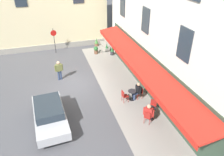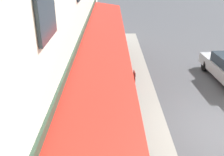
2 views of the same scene
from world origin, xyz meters
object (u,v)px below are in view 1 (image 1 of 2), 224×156
Objects in this scene: walking_pedestrian_in_olive at (59,69)px; potted_plant_entrance_left at (107,48)px; cafe_chair_red_back_row at (124,95)px; potted_plant_under_sign at (112,51)px; seated_patron_in_black at (137,90)px; potted_plant_entrance_right at (96,50)px; cafe_table_mid_terrace at (151,111)px; cafe_chair_red_facing_street at (148,116)px; no_parking_sign at (54,36)px; potted_plant_mid_terrace at (97,43)px; cafe_chair_red_near_door at (140,91)px; cafe_chair_red_corner_left at (153,105)px; seated_companion_in_red at (149,112)px; cafe_table_near_entrance at (132,94)px; parked_car_silver at (50,114)px.

walking_pedestrian_in_olive is 1.89× the size of potted_plant_entrance_left.
cafe_chair_red_back_row is 8.15m from potted_plant_under_sign.
potted_plant_entrance_left is (9.01, -1.35, -0.12)m from cafe_chair_red_back_row.
walking_pedestrian_in_olive is at bearing 48.77° from seated_patron_in_black.
potted_plant_entrance_right is 1.25m from potted_plant_entrance_left.
cafe_table_mid_terrace is 8.33m from walking_pedestrian_in_olive.
cafe_table_mid_terrace is 11.11m from potted_plant_entrance_left.
potted_plant_under_sign is (10.55, -1.02, -0.13)m from cafe_chair_red_facing_street.
potted_plant_entrance_right is at bearing 62.07° from potted_plant_under_sign.
no_parking_sign is 4.66m from potted_plant_mid_terrace.
cafe_chair_red_near_door and cafe_chair_red_facing_street have the same top height.
no_parking_sign is at bearing 24.03° from cafe_chair_red_corner_left.
potted_plant_entrance_right is (11.19, 0.63, -0.30)m from seated_companion_in_red.
cafe_table_near_entrance is at bearing -0.72° from cafe_chair_red_facing_street.
cafe_chair_red_back_row is 1.06× the size of potted_plant_under_sign.
no_parking_sign reaches higher than cafe_chair_red_corner_left.
potted_plant_under_sign is (7.99, -1.61, -0.13)m from cafe_chair_red_back_row.
cafe_chair_red_corner_left is 6.61m from parked_car_silver.
cafe_table_near_entrance is 0.95× the size of potted_plant_entrance_right.
potted_plant_entrance_left reaches higher than cafe_table_near_entrance.
cafe_chair_red_facing_street is 11.59m from potted_plant_entrance_left.
cafe_chair_red_back_row is at bearing -138.41° from walking_pedestrian_in_olive.
potted_plant_mid_terrace is at bearing 21.45° from potted_plant_under_sign.
potted_plant_under_sign is (10.39, -0.87, -0.30)m from seated_companion_in_red.
walking_pedestrian_in_olive is 0.38× the size of parked_car_silver.
walking_pedestrian_in_olive is (4.45, 4.63, 0.48)m from cafe_table_near_entrance.
cafe_chair_red_back_row is at bearing 94.59° from cafe_chair_red_near_door.
cafe_table_near_entrance is at bearing 2.73° from seated_companion_in_red.
cafe_table_mid_terrace is 0.29× the size of no_parking_sign.
cafe_chair_red_facing_street is 0.55× the size of walking_pedestrian_in_olive.
cafe_chair_red_back_row is 1.00× the size of cafe_chair_red_facing_street.
potted_plant_mid_terrace is at bearing -86.41° from no_parking_sign.
cafe_chair_red_near_door reaches higher than potted_plant_entrance_left.
no_parking_sign reaches higher than cafe_chair_red_near_door.
walking_pedestrian_in_olive is 5.37m from parked_car_silver.
potted_plant_under_sign is at bearing -37.60° from parked_car_silver.
cafe_chair_red_back_row is at bearing 179.26° from potted_plant_entrance_right.
cafe_table_mid_terrace is at bearing 139.92° from cafe_chair_red_corner_left.
potted_plant_mid_terrace is (6.04, -4.61, -0.48)m from walking_pedestrian_in_olive.
cafe_chair_red_facing_street is 13.63m from no_parking_sign.
cafe_chair_red_corner_left is 13.07m from no_parking_sign.
cafe_table_mid_terrace is 0.63m from cafe_chair_red_corner_left.
cafe_table_near_entrance is 0.57× the size of seated_patron_in_black.
cafe_table_near_entrance is at bearing 172.94° from potted_plant_under_sign.
potted_plant_entrance_left is 0.87× the size of potted_plant_mid_terrace.
cafe_chair_red_back_row is 1.15× the size of potted_plant_entrance_right.
cafe_chair_red_facing_street reaches higher than potted_plant_entrance_right.
potted_plant_mid_terrace reaches higher than cafe_chair_red_back_row.
parked_car_silver is at bearing 77.42° from cafe_table_mid_terrace.
potted_plant_mid_terrace is (10.45, 0.65, -0.05)m from cafe_chair_red_near_door.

